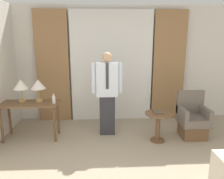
% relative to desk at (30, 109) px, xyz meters
% --- Properties ---
extents(wall_back, '(10.00, 0.06, 2.70)m').
position_rel_desk_xyz_m(wall_back, '(1.64, 1.12, 0.74)').
color(wall_back, silver).
rests_on(wall_back, ground_plane).
extents(curtain_sheer_center, '(1.90, 0.06, 2.58)m').
position_rel_desk_xyz_m(curtain_sheer_center, '(1.64, 0.99, 0.68)').
color(curtain_sheer_center, white).
rests_on(curtain_sheer_center, ground_plane).
extents(curtain_drape_left, '(0.75, 0.06, 2.58)m').
position_rel_desk_xyz_m(curtain_drape_left, '(0.27, 0.99, 0.68)').
color(curtain_drape_left, '#997047').
rests_on(curtain_drape_left, ground_plane).
extents(curtain_drape_right, '(0.75, 0.06, 2.58)m').
position_rel_desk_xyz_m(curtain_drape_right, '(3.00, 0.99, 0.68)').
color(curtain_drape_right, '#997047').
rests_on(curtain_drape_right, ground_plane).
extents(desk, '(1.11, 0.50, 0.73)m').
position_rel_desk_xyz_m(desk, '(0.00, 0.00, 0.00)').
color(desk, brown).
rests_on(desk, ground_plane).
extents(table_lamp_left, '(0.28, 0.28, 0.44)m').
position_rel_desk_xyz_m(table_lamp_left, '(-0.17, 0.09, 0.46)').
color(table_lamp_left, tan).
rests_on(table_lamp_left, desk).
extents(table_lamp_right, '(0.28, 0.28, 0.44)m').
position_rel_desk_xyz_m(table_lamp_right, '(0.17, 0.09, 0.46)').
color(table_lamp_right, tan).
rests_on(table_lamp_right, desk).
extents(bottle_near_edge, '(0.06, 0.06, 0.19)m').
position_rel_desk_xyz_m(bottle_near_edge, '(0.48, -0.06, 0.20)').
color(bottle_near_edge, silver).
rests_on(bottle_near_edge, desk).
extents(person, '(0.62, 0.21, 1.70)m').
position_rel_desk_xyz_m(person, '(1.51, 0.12, 0.31)').
color(person, '#2D2D33').
rests_on(person, ground_plane).
extents(armchair, '(0.54, 0.53, 0.91)m').
position_rel_desk_xyz_m(armchair, '(3.22, -0.07, -0.26)').
color(armchair, brown).
rests_on(armchair, ground_plane).
extents(side_table, '(0.51, 0.51, 0.57)m').
position_rel_desk_xyz_m(side_table, '(2.48, -0.25, -0.22)').
color(side_table, brown).
rests_on(side_table, ground_plane).
extents(book, '(0.16, 0.21, 0.03)m').
position_rel_desk_xyz_m(book, '(2.46, -0.23, -0.02)').
color(book, brown).
rests_on(book, side_table).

